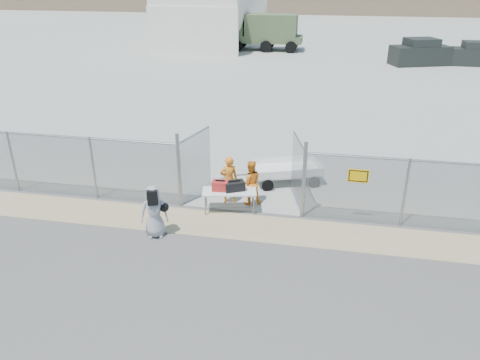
% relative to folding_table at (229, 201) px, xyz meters
% --- Properties ---
extents(ground, '(160.00, 160.00, 0.00)m').
position_rel_folding_table_xyz_m(ground, '(0.34, -1.93, -0.36)').
color(ground, '#4A4848').
extents(tarmac_inside, '(160.00, 80.00, 0.01)m').
position_rel_folding_table_xyz_m(tarmac_inside, '(0.34, 40.07, -0.36)').
color(tarmac_inside, '#A7A89F').
rests_on(tarmac_inside, ground).
extents(dirt_strip, '(44.00, 1.60, 0.01)m').
position_rel_folding_table_xyz_m(dirt_strip, '(0.34, -0.93, -0.36)').
color(dirt_strip, tan).
rests_on(dirt_strip, ground).
extents(chain_link_fence, '(40.00, 0.20, 2.20)m').
position_rel_folding_table_xyz_m(chain_link_fence, '(0.34, 0.07, 0.74)').
color(chain_link_fence, gray).
rests_on(chain_link_fence, ground).
extents(quonset_hangar, '(9.00, 18.00, 8.00)m').
position_rel_folding_table_xyz_m(quonset_hangar, '(-9.66, 38.07, 3.64)').
color(quonset_hangar, white).
rests_on(quonset_hangar, ground).
extents(folding_table, '(1.82, 1.05, 0.73)m').
position_rel_folding_table_xyz_m(folding_table, '(0.00, 0.00, 0.00)').
color(folding_table, white).
rests_on(folding_table, ground).
extents(orange_bag, '(0.53, 0.37, 0.31)m').
position_rel_folding_table_xyz_m(orange_bag, '(-0.29, -0.02, 0.52)').
color(orange_bag, red).
rests_on(orange_bag, folding_table).
extents(black_duffel, '(0.72, 0.61, 0.30)m').
position_rel_folding_table_xyz_m(black_duffel, '(0.15, 0.06, 0.52)').
color(black_duffel, black).
rests_on(black_duffel, folding_table).
extents(security_worker_left, '(0.69, 0.57, 1.63)m').
position_rel_folding_table_xyz_m(security_worker_left, '(-0.15, 0.64, 0.45)').
color(security_worker_left, orange).
rests_on(security_worker_left, ground).
extents(security_worker_right, '(0.91, 0.81, 1.53)m').
position_rel_folding_table_xyz_m(security_worker_right, '(0.57, 0.65, 0.40)').
color(security_worker_right, orange).
rests_on(security_worker_right, ground).
extents(visitor, '(0.90, 0.73, 1.60)m').
position_rel_folding_table_xyz_m(visitor, '(-1.80, -1.92, 0.44)').
color(visitor, '#99999E').
rests_on(visitor, ground).
extents(utility_trailer, '(3.51, 2.62, 0.76)m').
position_rel_folding_table_xyz_m(utility_trailer, '(1.57, 2.68, 0.02)').
color(utility_trailer, white).
rests_on(utility_trailer, ground).
extents(military_truck, '(7.04, 2.67, 3.34)m').
position_rel_folding_table_xyz_m(military_truck, '(-3.61, 33.25, 1.31)').
color(military_truck, '#51623C').
rests_on(military_truck, ground).
extents(parked_vehicle_near, '(5.03, 3.54, 2.08)m').
position_rel_folding_table_xyz_m(parked_vehicle_near, '(9.89, 27.98, 0.67)').
color(parked_vehicle_near, black).
rests_on(parked_vehicle_near, ground).
extents(parked_vehicle_mid, '(4.11, 1.92, 1.84)m').
position_rel_folding_table_xyz_m(parked_vehicle_mid, '(14.33, 28.70, 0.56)').
color(parked_vehicle_mid, black).
rests_on(parked_vehicle_mid, ground).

